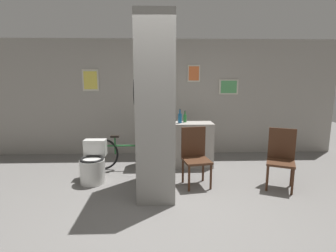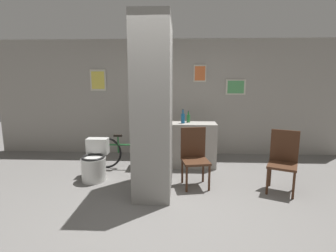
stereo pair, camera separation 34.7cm
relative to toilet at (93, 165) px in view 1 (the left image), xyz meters
The scene contains 10 objects.
ground_plane 1.55m from the toilet, 37.31° to the right, with size 14.00×14.00×0.00m, color slate.
wall_back 2.33m from the toilet, 54.73° to the left, with size 8.00×0.09×2.60m.
pillar_center 1.52m from the toilet, 18.81° to the right, with size 0.57×1.11×2.60m.
counter_shelf 1.64m from the toilet, 28.57° to the left, with size 1.50×0.44×0.88m.
toilet is the anchor object (origin of this frame).
chair_near_pillar 1.73m from the toilet, ahead, with size 0.48×0.48×0.95m.
chair_by_doorway 3.10m from the toilet, ahead, with size 0.55×0.55×0.95m.
bicycle 0.79m from the toilet, 47.53° to the left, with size 1.63×0.42×0.68m.
bottle_tall 1.84m from the toilet, 26.13° to the left, with size 0.07×0.07×0.29m.
bottle_short 1.98m from the toilet, 27.90° to the left, with size 0.07×0.07×0.24m.
Camera 1 is at (-0.08, -3.37, 1.73)m, focal length 28.00 mm.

